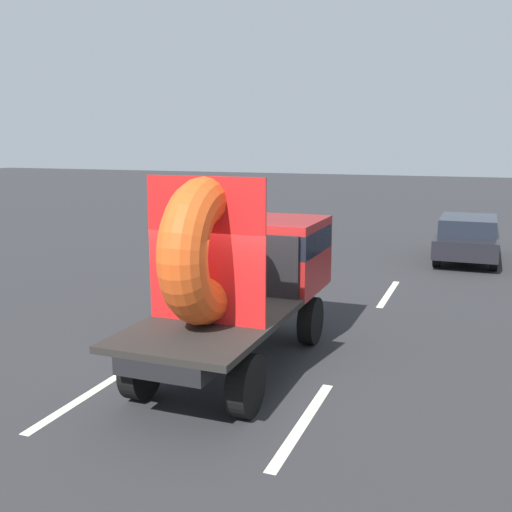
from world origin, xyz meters
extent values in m
plane|color=#28282B|center=(0.00, 0.00, 0.00)|extent=(120.00, 120.00, 0.00)
cylinder|color=black|center=(-0.81, 2.22, 0.45)|extent=(0.28, 0.91, 0.91)
cylinder|color=black|center=(0.89, 2.22, 0.45)|extent=(0.28, 0.91, 0.91)
cylinder|color=black|center=(-0.81, -1.09, 0.45)|extent=(0.28, 0.91, 0.91)
cylinder|color=black|center=(0.89, -1.09, 0.45)|extent=(0.28, 0.91, 0.91)
cube|color=black|center=(0.04, 0.52, 0.90)|extent=(1.30, 5.27, 0.25)
cube|color=maroon|center=(0.04, 2.22, 1.70)|extent=(2.00, 1.88, 1.35)
cube|color=black|center=(0.04, 2.17, 1.99)|extent=(2.02, 1.79, 0.44)
cube|color=black|center=(0.04, -0.42, 1.07)|extent=(2.00, 3.38, 0.10)
cube|color=black|center=(0.04, 1.22, 1.67)|extent=(1.80, 0.08, 1.10)
torus|color=#D84C19|center=(0.04, -0.57, 2.22)|extent=(0.71, 2.20, 2.20)
cube|color=red|center=(0.04, -0.57, 2.22)|extent=(1.90, 0.03, 2.20)
cylinder|color=black|center=(2.58, 13.32, 0.33)|extent=(0.23, 0.67, 0.67)
cylinder|color=black|center=(4.21, 13.32, 0.33)|extent=(0.23, 0.67, 0.67)
cylinder|color=black|center=(2.58, 10.52, 0.33)|extent=(0.23, 0.67, 0.67)
cylinder|color=black|center=(4.21, 10.52, 0.33)|extent=(0.23, 0.67, 0.67)
cube|color=black|center=(3.39, 11.92, 0.62)|extent=(1.88, 4.38, 0.57)
cube|color=black|center=(3.39, 11.82, 1.17)|extent=(1.69, 2.45, 0.52)
cube|color=beige|center=(-1.63, -1.36, 0.00)|extent=(0.16, 2.67, 0.01)
cube|color=beige|center=(-1.63, 6.04, 0.00)|extent=(0.16, 2.34, 0.01)
cube|color=beige|center=(1.72, -1.03, 0.00)|extent=(0.16, 2.77, 0.01)
cube|color=beige|center=(1.72, 6.60, 0.00)|extent=(0.16, 2.82, 0.01)
camera|label=1|loc=(3.87, -8.48, 3.83)|focal=42.31mm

